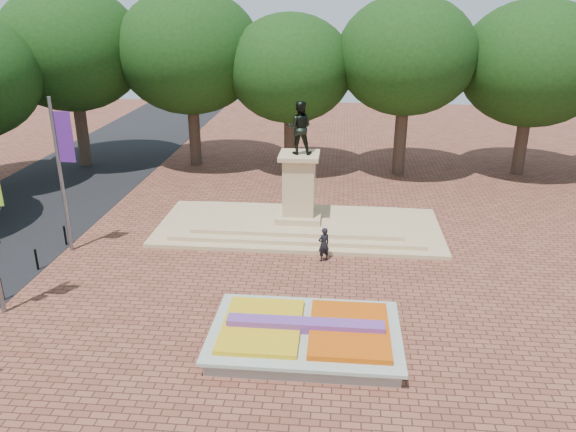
% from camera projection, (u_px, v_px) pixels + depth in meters
% --- Properties ---
extents(ground, '(90.00, 90.00, 0.00)m').
position_uv_depth(ground, '(282.00, 312.00, 20.71)').
color(ground, brown).
rests_on(ground, ground).
extents(flower_bed, '(6.30, 4.30, 0.91)m').
position_uv_depth(flower_bed, '(306.00, 335.00, 18.63)').
color(flower_bed, gray).
rests_on(flower_bed, ground).
extents(monument, '(14.00, 6.00, 6.40)m').
position_uv_depth(monument, '(299.00, 213.00, 27.81)').
color(monument, tan).
rests_on(monument, ground).
extents(tree_row_back, '(44.80, 8.80, 10.43)m').
position_uv_depth(tree_row_back, '(350.00, 70.00, 34.78)').
color(tree_row_back, '#35281D').
rests_on(tree_row_back, ground).
extents(pedestrian, '(0.68, 0.64, 1.56)m').
position_uv_depth(pedestrian, '(324.00, 244.00, 24.48)').
color(pedestrian, black).
rests_on(pedestrian, ground).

